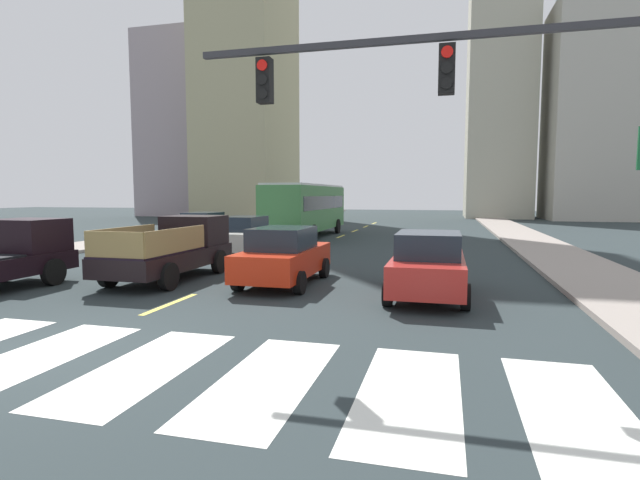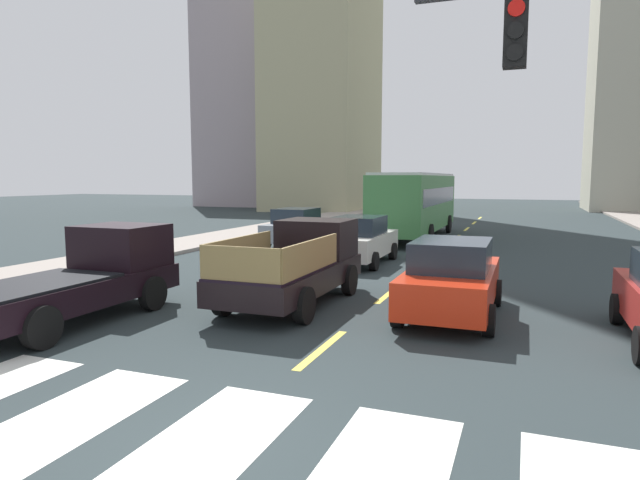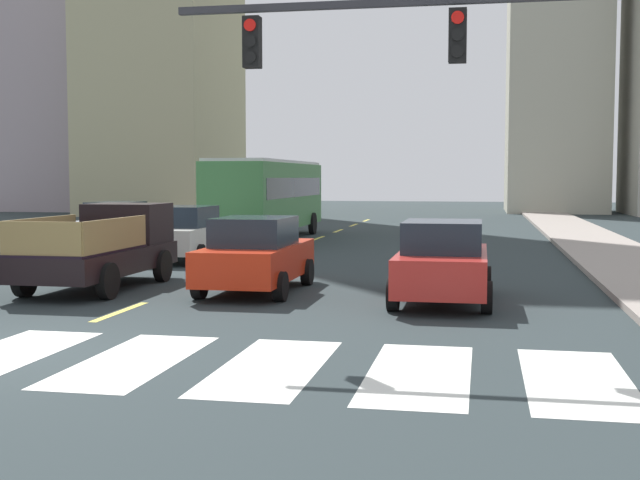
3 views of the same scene
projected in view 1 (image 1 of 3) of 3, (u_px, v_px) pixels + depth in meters
The scene contains 26 objects.
ground_plane at pixel (39, 356), 8.08m from camera, with size 160.00×160.00×0.00m, color #273133.
sidewalk_right at pixel (548, 251), 22.60m from camera, with size 3.08×110.00×0.15m, color gray.
sidewalk_left at pixel (132, 240), 28.23m from camera, with size 3.08×110.00×0.15m, color gray.
crosswalk_stripe_4 at pixel (39, 356), 8.08m from camera, with size 1.36×3.67×0.01m, color silver.
crosswalk_stripe_5 at pixel (146, 367), 7.57m from camera, with size 1.36×3.67×0.01m, color silver.
crosswalk_stripe_6 at pixel (268, 379), 7.06m from camera, with size 1.36×3.67×0.01m, color silver.
crosswalk_stripe_7 at pixel (409, 394), 6.55m from camera, with size 1.36×3.67×0.01m, color silver.
crosswalk_stripe_8 at pixel (575, 410), 6.03m from camera, with size 1.36×3.67×0.01m, color silver.
lane_dash_0 at pixel (170, 304), 11.94m from camera, with size 0.16×2.40×0.01m, color #E1CB46.
lane_dash_1 at pixel (250, 272), 16.75m from camera, with size 0.16×2.40×0.01m, color #E1CB46.
lane_dash_2 at pixel (294, 255), 21.57m from camera, with size 0.16×2.40×0.01m, color #E1CB46.
lane_dash_3 at pixel (322, 244), 26.39m from camera, with size 0.16×2.40×0.01m, color #E1CB46.
lane_dash_4 at pixel (341, 236), 31.21m from camera, with size 0.16×2.40×0.01m, color #E1CB46.
lane_dash_5 at pixel (355, 231), 36.02m from camera, with size 0.16×2.40×0.01m, color #E1CB46.
lane_dash_6 at pixel (366, 227), 40.84m from camera, with size 0.16×2.40×0.01m, color #E1CB46.
lane_dash_7 at pixel (374, 223), 45.66m from camera, with size 0.16×2.40×0.01m, color #E1CB46.
pickup_stakebed at pixel (175, 249), 15.66m from camera, with size 2.18×5.20×1.96m.
city_bus at pixel (307, 206), 30.52m from camera, with size 2.72×10.80×3.32m.
sedan_mid at pixel (284, 256), 14.51m from camera, with size 2.02×4.40×1.72m.
sedan_near_right at pixel (245, 235), 21.82m from camera, with size 2.02×4.40×1.72m.
sedan_far at pixel (204, 228), 26.69m from camera, with size 2.02×4.40×1.72m.
sedan_near_left at pixel (428, 265), 12.66m from camera, with size 2.02×4.40×1.72m.
traffic_signal_gantry at pixel (513, 106), 8.15m from camera, with size 8.49×0.27×6.00m.
block_mid_left at pixel (596, 113), 50.99m from camera, with size 9.24×9.17×22.49m, color #B3B0A3.
block_mid_right at pixel (189, 127), 62.59m from camera, with size 10.45×9.52×22.74m, color #9C8F97.
block_low_left at pixel (500, 67), 56.01m from camera, with size 7.14×9.66×34.90m, color #B3B09B.
Camera 1 is at (6.54, -6.42, 2.69)m, focal length 27.15 mm.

